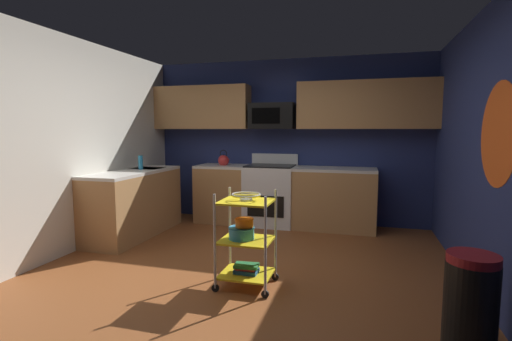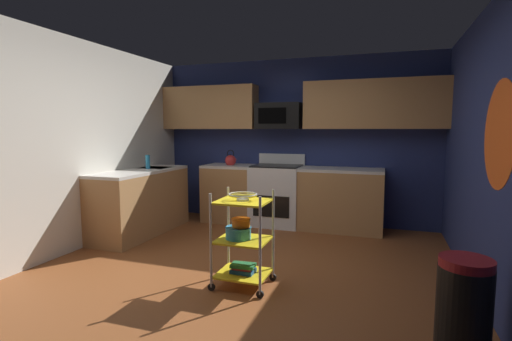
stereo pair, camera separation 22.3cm
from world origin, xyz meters
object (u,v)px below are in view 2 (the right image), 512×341
microwave (279,116)px  dish_soap_bottle (148,162)px  book_stack (243,268)px  fruit_bowl (243,196)px  rolling_cart (243,240)px  kettle (231,160)px  mixing_bowl_small (241,222)px  mixing_bowl_large (238,232)px  trash_can (464,307)px  oven_range (277,194)px

microwave → dish_soap_bottle: microwave is taller
book_stack → fruit_bowl: bearing=180.0°
rolling_cart → kettle: size_ratio=3.47×
fruit_bowl → book_stack: size_ratio=1.14×
mixing_bowl_small → mixing_bowl_large: bearing=-172.3°
rolling_cart → dish_soap_bottle: 2.53m
book_stack → kettle: (-1.11, 2.35, 0.83)m
rolling_cart → mixing_bowl_large: 0.08m
rolling_cart → book_stack: 0.28m
kettle → trash_can: 4.14m
microwave → kettle: (-0.78, -0.11, -0.70)m
microwave → kettle: microwave is taller
microwave → fruit_bowl: 2.61m
fruit_bowl → mixing_bowl_large: fruit_bowl is taller
dish_soap_bottle → rolling_cart: bearing=-34.8°
fruit_bowl → book_stack: fruit_bowl is taller
microwave → book_stack: bearing=-82.3°
fruit_bowl → mixing_bowl_large: (-0.05, 0.00, -0.36)m
dish_soap_bottle → trash_can: bearing=-27.4°
mixing_bowl_large → trash_can: bearing=-17.1°
book_stack → kettle: size_ratio=0.91×
microwave → trash_can: size_ratio=1.06×
fruit_bowl → mixing_bowl_large: size_ratio=1.08×
kettle → fruit_bowl: bearing=-64.7°
microwave → mixing_bowl_small: microwave is taller
fruit_bowl → mixing_bowl_small: (-0.02, 0.00, -0.26)m
microwave → kettle: size_ratio=2.65×
oven_range → microwave: (-0.00, 0.10, 1.22)m
mixing_bowl_small → kettle: size_ratio=0.69×
rolling_cart → book_stack: rolling_cart is taller
rolling_cart → fruit_bowl: (-0.00, 0.00, 0.42)m
kettle → dish_soap_bottle: size_ratio=1.32×
mixing_bowl_small → kettle: 2.61m
mixing_bowl_small → oven_range: bearing=97.5°
mixing_bowl_large → kettle: (-1.06, 2.35, 0.48)m
microwave → rolling_cart: size_ratio=0.77×
trash_can → fruit_bowl: bearing=162.5°
oven_range → rolling_cart: (0.33, -2.35, -0.03)m
fruit_bowl → trash_can: fruit_bowl is taller
oven_range → rolling_cart: size_ratio=1.20×
kettle → trash_can: (2.88, -2.91, -0.67)m
oven_range → mixing_bowl_large: size_ratio=4.37×
mixing_bowl_large → book_stack: 0.35m
mixing_bowl_small → trash_can: (1.79, -0.56, -0.29)m
book_stack → trash_can: (1.77, -0.56, 0.16)m
mixing_bowl_large → mixing_bowl_small: mixing_bowl_small is taller
mixing_bowl_large → dish_soap_bottle: bearing=144.6°
book_stack → dish_soap_bottle: bearing=145.2°
dish_soap_bottle → trash_can: 4.33m
oven_range → kettle: size_ratio=4.17×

